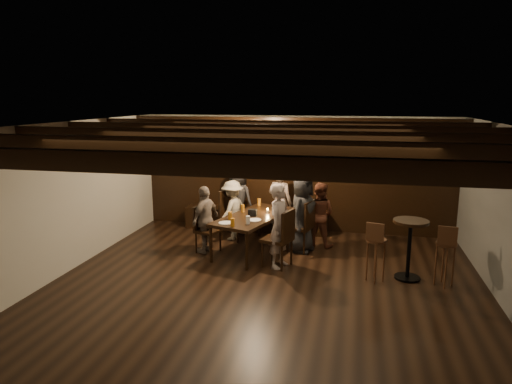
% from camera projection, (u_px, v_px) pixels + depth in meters
% --- Properties ---
extents(room, '(7.00, 7.00, 7.00)m').
position_uv_depth(room, '(271.00, 191.00, 8.45)').
color(room, black).
rests_on(room, ground).
extents(dining_table, '(1.31, 1.98, 0.68)m').
position_uv_depth(dining_table, '(254.00, 218.00, 8.24)').
color(dining_table, black).
rests_on(dining_table, floor).
extents(chair_left_near, '(0.56, 0.56, 0.98)m').
position_uv_depth(chair_left_near, '(234.00, 224.00, 9.04)').
color(chair_left_near, black).
rests_on(chair_left_near, floor).
extents(chair_left_far, '(0.49, 0.49, 0.85)m').
position_uv_depth(chair_left_far, '(207.00, 238.00, 8.28)').
color(chair_left_far, black).
rests_on(chair_left_far, floor).
extents(chair_right_near, '(0.54, 0.54, 0.95)m').
position_uv_depth(chair_right_near, '(300.00, 235.00, 8.34)').
color(chair_right_near, black).
rests_on(chair_right_near, floor).
extents(chair_right_far, '(0.56, 0.56, 0.97)m').
position_uv_depth(chair_right_far, '(278.00, 249.00, 7.57)').
color(chair_right_far, black).
rests_on(chair_right_far, floor).
extents(person_bench_left, '(0.78, 0.62, 1.39)m').
position_uv_depth(person_bench_left, '(238.00, 200.00, 9.43)').
color(person_bench_left, '#272629').
rests_on(person_bench_left, floor).
extents(person_bench_centre, '(0.59, 0.47, 1.40)m').
position_uv_depth(person_bench_centre, '(280.00, 203.00, 9.12)').
color(person_bench_centre, gray).
rests_on(person_bench_centre, floor).
extents(person_bench_right, '(0.70, 0.62, 1.22)m').
position_uv_depth(person_bench_right, '(319.00, 214.00, 8.57)').
color(person_bench_right, brown).
rests_on(person_bench_right, floor).
extents(person_left_near, '(0.64, 0.86, 1.18)m').
position_uv_depth(person_left_near, '(232.00, 210.00, 8.99)').
color(person_left_near, '#A49D8B').
rests_on(person_left_near, floor).
extents(person_left_far, '(0.50, 0.77, 1.23)m').
position_uv_depth(person_left_far, '(206.00, 219.00, 8.22)').
color(person_left_far, slate).
rests_on(person_left_far, floor).
extents(person_right_near, '(0.64, 0.80, 1.42)m').
position_uv_depth(person_right_near, '(302.00, 213.00, 8.24)').
color(person_right_near, black).
rests_on(person_right_near, floor).
extents(person_right_far, '(0.47, 0.59, 1.40)m').
position_uv_depth(person_right_far, '(280.00, 226.00, 7.48)').
color(person_right_far, '#A28F89').
rests_on(person_right_far, floor).
extents(pint_a, '(0.07, 0.07, 0.14)m').
position_uv_depth(pint_a, '(259.00, 202.00, 8.94)').
color(pint_a, '#BF7219').
rests_on(pint_a, dining_table).
extents(pint_b, '(0.07, 0.07, 0.14)m').
position_uv_depth(pint_b, '(282.00, 206.00, 8.65)').
color(pint_b, '#BF7219').
rests_on(pint_b, dining_table).
extents(pint_c, '(0.07, 0.07, 0.14)m').
position_uv_depth(pint_c, '(243.00, 208.00, 8.44)').
color(pint_c, '#BF7219').
rests_on(pint_c, dining_table).
extents(pint_d, '(0.07, 0.07, 0.14)m').
position_uv_depth(pint_d, '(274.00, 211.00, 8.24)').
color(pint_d, silver).
rests_on(pint_d, dining_table).
extents(pint_e, '(0.07, 0.07, 0.14)m').
position_uv_depth(pint_e, '(230.00, 216.00, 7.94)').
color(pint_e, '#BF7219').
rests_on(pint_e, dining_table).
extents(pint_f, '(0.07, 0.07, 0.14)m').
position_uv_depth(pint_f, '(248.00, 220.00, 7.65)').
color(pint_f, silver).
rests_on(pint_f, dining_table).
extents(pint_g, '(0.07, 0.07, 0.14)m').
position_uv_depth(pint_g, '(232.00, 222.00, 7.51)').
color(pint_g, '#BF7219').
rests_on(pint_g, dining_table).
extents(plate_near, '(0.24, 0.24, 0.01)m').
position_uv_depth(plate_near, '(226.00, 223.00, 7.70)').
color(plate_near, white).
rests_on(plate_near, dining_table).
extents(plate_far, '(0.24, 0.24, 0.01)m').
position_uv_depth(plate_far, '(254.00, 220.00, 7.88)').
color(plate_far, white).
rests_on(plate_far, dining_table).
extents(condiment_caddy, '(0.15, 0.10, 0.12)m').
position_uv_depth(condiment_caddy, '(253.00, 213.00, 8.17)').
color(condiment_caddy, black).
rests_on(condiment_caddy, dining_table).
extents(candle, '(0.05, 0.05, 0.05)m').
position_uv_depth(candle, '(268.00, 211.00, 8.42)').
color(candle, beige).
rests_on(candle, dining_table).
extents(high_top_table, '(0.53, 0.53, 0.94)m').
position_uv_depth(high_top_table, '(410.00, 241.00, 6.98)').
color(high_top_table, black).
rests_on(high_top_table, floor).
extents(bar_stool_left, '(0.32, 0.34, 0.96)m').
position_uv_depth(bar_stool_left, '(375.00, 259.00, 6.94)').
color(bar_stool_left, '#392012').
rests_on(bar_stool_left, floor).
extents(bar_stool_right, '(0.30, 0.32, 0.96)m').
position_uv_depth(bar_stool_right, '(445.00, 263.00, 6.78)').
color(bar_stool_right, '#392012').
rests_on(bar_stool_right, floor).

